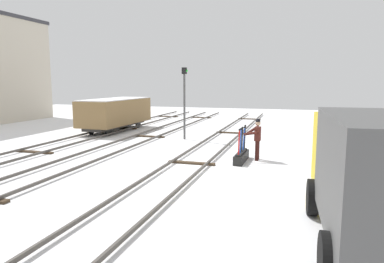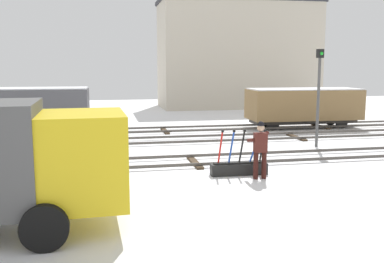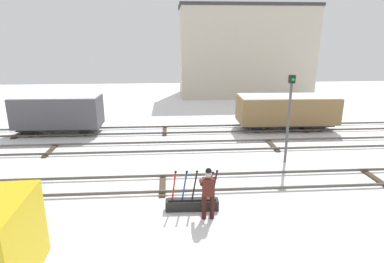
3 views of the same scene
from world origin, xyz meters
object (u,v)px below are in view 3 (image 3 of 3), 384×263
object	(u,v)px
switch_lever_frame	(192,203)
rail_worker	(208,190)
freight_car_far_end	(287,110)
freight_car_near_switch	(58,112)
signal_post	(289,111)

from	to	relation	value
switch_lever_frame	rail_worker	size ratio (longest dim) A/B	1.03
freight_car_far_end	freight_car_near_switch	bearing A→B (deg)	-178.70
signal_post	freight_car_near_switch	bearing A→B (deg)	155.46
signal_post	freight_car_far_end	xyz separation A→B (m)	(1.99, 5.52, -1.22)
freight_car_far_end	switch_lever_frame	bearing A→B (deg)	-123.68
rail_worker	signal_post	bearing A→B (deg)	48.78
signal_post	freight_car_near_switch	xyz separation A→B (m)	(-12.09, 5.52, -1.13)
freight_car_near_switch	signal_post	bearing A→B (deg)	-23.15
rail_worker	freight_car_near_switch	size ratio (longest dim) A/B	0.35
freight_car_far_end	freight_car_near_switch	world-z (taller)	freight_car_near_switch
switch_lever_frame	freight_car_far_end	distance (m)	11.68
switch_lever_frame	signal_post	world-z (taller)	signal_post
freight_car_far_end	freight_car_near_switch	distance (m)	14.08
switch_lever_frame	freight_car_near_switch	size ratio (longest dim) A/B	0.36
switch_lever_frame	signal_post	bearing A→B (deg)	42.00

